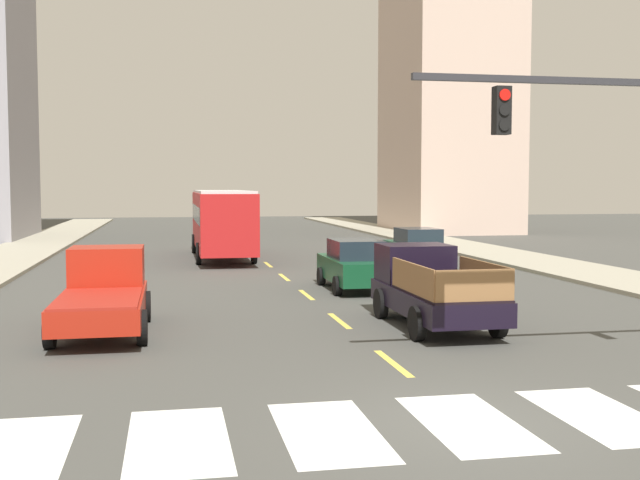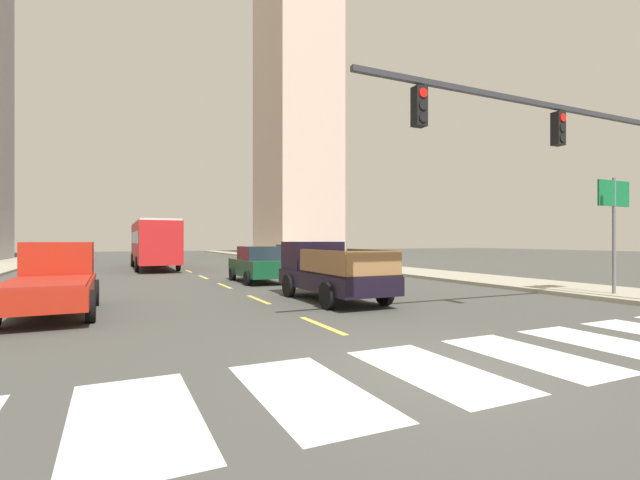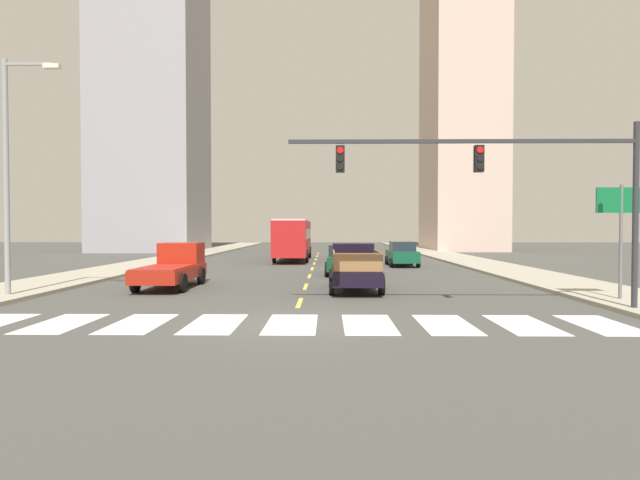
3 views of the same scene
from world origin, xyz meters
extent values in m
plane|color=#444541|center=(0.00, 0.00, 0.00)|extent=(160.00, 160.00, 0.00)
cube|color=#A09C88|center=(12.08, 18.00, 0.07)|extent=(3.96, 110.00, 0.15)
cube|color=white|center=(-4.27, 0.00, 0.00)|extent=(1.40, 3.02, 0.01)
cube|color=white|center=(-2.13, 0.00, 0.00)|extent=(1.40, 3.02, 0.01)
cube|color=white|center=(0.00, 0.00, 0.00)|extent=(1.40, 3.02, 0.01)
cube|color=white|center=(2.13, 0.00, 0.00)|extent=(1.40, 3.02, 0.01)
cube|color=white|center=(4.27, 0.00, 0.00)|extent=(1.40, 3.02, 0.01)
cube|color=#E1C84B|center=(0.00, 4.00, 0.00)|extent=(0.16, 2.40, 0.01)
cube|color=#E1C84B|center=(0.00, 9.00, 0.00)|extent=(0.16, 2.40, 0.01)
cube|color=#E1C84B|center=(0.00, 14.00, 0.00)|extent=(0.16, 2.40, 0.01)
cube|color=#E1C84B|center=(0.00, 19.00, 0.00)|extent=(0.16, 2.40, 0.01)
cube|color=#E1C84B|center=(0.00, 24.00, 0.00)|extent=(0.16, 2.40, 0.01)
cube|color=#E1C84B|center=(0.00, 29.00, 0.00)|extent=(0.16, 2.40, 0.01)
cube|color=#E1C84B|center=(0.00, 34.00, 0.00)|extent=(0.16, 2.40, 0.01)
cube|color=#E1C84B|center=(0.00, 39.00, 0.00)|extent=(0.16, 2.40, 0.01)
cube|color=black|center=(2.16, 7.63, 0.68)|extent=(1.96, 5.20, 0.56)
cube|color=black|center=(2.16, 9.33, 1.46)|extent=(1.84, 1.60, 1.00)
cube|color=#19232D|center=(2.16, 9.77, 1.64)|extent=(1.72, 0.08, 0.56)
cube|color=black|center=(2.16, 6.68, 0.99)|extent=(1.84, 3.30, 0.06)
cylinder|color=black|center=(1.18, 9.19, 0.40)|extent=(0.22, 0.80, 0.80)
cylinder|color=black|center=(3.14, 9.19, 0.40)|extent=(0.22, 0.80, 0.80)
cylinder|color=black|center=(1.18, 6.07, 0.40)|extent=(0.22, 0.80, 0.80)
cylinder|color=black|center=(3.14, 6.07, 0.40)|extent=(0.22, 0.80, 0.80)
cube|color=olive|center=(1.25, 6.68, 1.37)|extent=(0.06, 3.17, 0.70)
cube|color=olive|center=(3.06, 6.68, 1.37)|extent=(0.06, 3.17, 0.70)
cube|color=olive|center=(2.16, 5.10, 1.37)|extent=(1.80, 0.06, 0.70)
cube|color=#A72112|center=(-5.95, 8.31, 0.68)|extent=(1.96, 5.20, 0.56)
cube|color=#A72112|center=(-5.95, 10.01, 1.46)|extent=(1.84, 1.60, 1.00)
cube|color=#19232D|center=(-5.95, 10.45, 1.64)|extent=(1.72, 0.08, 0.56)
cube|color=#A22217|center=(-5.95, 7.36, 0.99)|extent=(1.84, 3.30, 0.06)
cylinder|color=black|center=(-6.93, 9.87, 0.40)|extent=(0.22, 0.80, 0.80)
cylinder|color=black|center=(-4.97, 9.87, 0.40)|extent=(0.22, 0.80, 0.80)
cylinder|color=black|center=(-4.97, 6.75, 0.40)|extent=(0.22, 0.80, 0.80)
cube|color=red|center=(-1.82, 27.53, 1.85)|extent=(2.50, 10.80, 2.70)
cube|color=#19232D|center=(-1.82, 27.53, 2.20)|extent=(2.52, 9.94, 0.80)
cube|color=silver|center=(-1.82, 27.53, 3.26)|extent=(2.40, 10.37, 0.12)
cylinder|color=black|center=(-3.07, 30.88, 0.50)|extent=(0.22, 1.00, 1.00)
cylinder|color=black|center=(-0.57, 30.88, 0.50)|extent=(0.22, 1.00, 1.00)
cylinder|color=black|center=(-3.07, 24.56, 0.50)|extent=(0.22, 1.00, 1.00)
cylinder|color=black|center=(-0.57, 24.56, 0.50)|extent=(0.22, 1.00, 1.00)
cube|color=#134829|center=(1.85, 14.98, 0.70)|extent=(1.80, 4.40, 0.76)
cube|color=#1E2833|center=(1.85, 14.83, 1.40)|extent=(1.58, 2.11, 0.64)
cylinder|color=black|center=(0.95, 16.34, 0.32)|extent=(0.22, 0.64, 0.64)
cylinder|color=black|center=(2.75, 16.34, 0.32)|extent=(0.22, 0.64, 0.64)
cylinder|color=black|center=(0.95, 13.61, 0.32)|extent=(0.22, 0.64, 0.64)
cylinder|color=black|center=(2.75, 13.61, 0.32)|extent=(0.22, 0.64, 0.64)
cube|color=#124F35|center=(6.20, 21.54, 0.70)|extent=(1.80, 4.40, 0.76)
cube|color=#1E2833|center=(6.20, 21.39, 1.40)|extent=(1.58, 2.11, 0.64)
cylinder|color=black|center=(5.30, 22.91, 0.32)|extent=(0.22, 0.64, 0.64)
cylinder|color=black|center=(7.10, 22.91, 0.32)|extent=(0.22, 0.64, 0.64)
cylinder|color=black|center=(5.30, 20.18, 0.32)|extent=(0.22, 0.64, 0.64)
cylinder|color=black|center=(7.10, 20.18, 0.32)|extent=(0.22, 0.64, 0.64)
cube|color=#2D2D33|center=(5.23, 2.14, 5.40)|extent=(10.94, 0.12, 0.12)
cube|color=black|center=(5.78, 2.14, 4.85)|extent=(0.28, 0.24, 0.84)
cylinder|color=red|center=(5.78, 2.01, 5.11)|extent=(0.20, 0.04, 0.20)
cylinder|color=black|center=(5.78, 2.01, 4.85)|extent=(0.20, 0.04, 0.20)
cylinder|color=black|center=(5.78, 2.01, 4.59)|extent=(0.20, 0.04, 0.20)
cube|color=black|center=(1.40, 2.14, 4.85)|extent=(0.28, 0.24, 0.84)
cylinder|color=red|center=(1.40, 2.01, 5.11)|extent=(0.20, 0.04, 0.20)
cylinder|color=black|center=(1.40, 2.01, 4.85)|extent=(0.20, 0.04, 0.20)
cylinder|color=black|center=(1.40, 2.01, 4.59)|extent=(0.20, 0.04, 0.20)
cylinder|color=slate|center=(11.40, 4.14, 2.10)|extent=(0.12, 0.12, 4.20)
cube|color=#106535|center=(11.35, 4.12, 3.65)|extent=(1.70, 0.06, 0.90)
cube|color=beige|center=(17.08, 47.47, 31.98)|extent=(8.11, 11.68, 63.96)
camera|label=1|loc=(-4.35, -10.79, 3.52)|focal=43.80mm
camera|label=2|loc=(-4.50, -5.43, 2.02)|focal=24.81mm
camera|label=3|loc=(1.00, -14.01, 2.67)|focal=28.54mm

